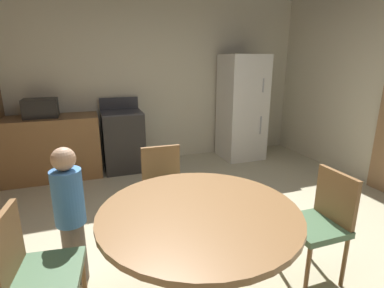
{
  "coord_description": "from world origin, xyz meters",
  "views": [
    {
      "loc": [
        -0.95,
        -1.97,
        1.68
      ],
      "look_at": [
        0.1,
        1.0,
        0.78
      ],
      "focal_mm": 27.73,
      "sensor_mm": 36.0,
      "label": 1
    }
  ],
  "objects": [
    {
      "name": "ground_plane",
      "position": [
        0.0,
        0.0,
        0.0
      ],
      "size": [
        14.0,
        14.0,
        0.0
      ],
      "primitive_type": "plane",
      "color": "beige"
    },
    {
      "name": "dining_table",
      "position": [
        -0.34,
        -0.39,
        0.61
      ],
      "size": [
        1.29,
        1.29,
        0.76
      ],
      "color": "olive",
      "rests_on": "ground"
    },
    {
      "name": "chair_west",
      "position": [
        -1.34,
        -0.27,
        0.5
      ],
      "size": [
        0.44,
        0.44,
        0.87
      ],
      "rotation": [
        0.0,
        0.0,
        6.17
      ],
      "color": "olive",
      "rests_on": "ground"
    },
    {
      "name": "microwave",
      "position": [
        -1.57,
        2.58,
        1.03
      ],
      "size": [
        0.44,
        0.32,
        0.26
      ],
      "primitive_type": "cube",
      "color": "black",
      "rests_on": "kitchen_counter"
    },
    {
      "name": "chair_east",
      "position": [
        0.66,
        -0.39,
        0.5
      ],
      "size": [
        0.4,
        0.4,
        0.87
      ],
      "rotation": [
        0.0,
        0.0,
        3.14
      ],
      "color": "olive",
      "rests_on": "ground"
    },
    {
      "name": "oven_range",
      "position": [
        -0.48,
        2.58,
        0.47
      ],
      "size": [
        0.6,
        0.6,
        1.1
      ],
      "color": "#2D2B28",
      "rests_on": "ground"
    },
    {
      "name": "refrigerator",
      "position": [
        1.55,
        2.53,
        0.88
      ],
      "size": [
        0.68,
        0.68,
        1.76
      ],
      "color": "white",
      "rests_on": "ground"
    },
    {
      "name": "person_child",
      "position": [
        -1.14,
        0.19,
        0.58
      ],
      "size": [
        0.31,
        0.31,
        1.09
      ],
      "rotation": [
        0.0,
        0.0,
        5.66
      ],
      "color": "#665B51",
      "rests_on": "ground"
    },
    {
      "name": "wall_back",
      "position": [
        0.0,
        2.98,
        1.35
      ],
      "size": [
        5.66,
        0.12,
        2.7
      ],
      "primitive_type": "cube",
      "color": "beige",
      "rests_on": "ground"
    },
    {
      "name": "chair_north",
      "position": [
        -0.32,
        0.62,
        0.5
      ],
      "size": [
        0.41,
        0.41,
        0.87
      ],
      "rotation": [
        0.0,
        0.0,
        4.7
      ],
      "color": "olive",
      "rests_on": "ground"
    },
    {
      "name": "kitchen_counter",
      "position": [
        -1.68,
        2.58,
        0.45
      ],
      "size": [
        1.7,
        0.6,
        0.9
      ],
      "primitive_type": "cube",
      "color": "olive",
      "rests_on": "ground"
    }
  ]
}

